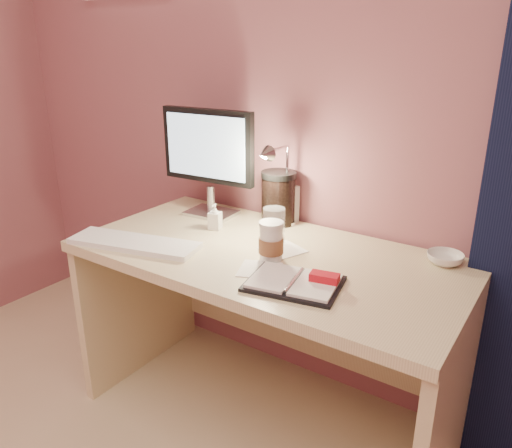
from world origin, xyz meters
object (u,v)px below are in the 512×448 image
Objects in this scene: desk at (277,300)px; coffee_cup at (271,242)px; planner at (297,282)px; keyboard at (134,243)px; bowl at (445,259)px; product_box at (283,204)px; monitor at (209,153)px; dark_jar at (278,201)px; lotion_bottle at (215,217)px; clear_cup at (274,227)px; desk_lamp at (278,178)px.

coffee_cup is at bearing -68.15° from desk.
desk is 0.40m from planner.
keyboard is 1.10m from bowl.
bowl is 0.68m from product_box.
monitor reaches higher than desk.
bowl reaches higher than desk.
bowl is (0.99, 0.48, 0.01)m from keyboard.
desk is at bearing -161.86° from bowl.
desk is at bearing -58.74° from dark_jar.
planner reaches higher than bowl.
desk is at bearing 19.98° from keyboard.
planner reaches higher than keyboard.
keyboard is 0.52m from coffee_cup.
planner is 0.21m from coffee_cup.
lotion_bottle is at bearing -131.02° from dark_jar.
product_box is (-0.10, 0.24, 0.01)m from clear_cup.
product_box reaches higher than lotion_bottle.
desk_lamp is at bearing 117.18° from clear_cup.
desk is at bearing -51.70° from product_box.
desk_lamp is at bearing 117.65° from coffee_cup.
desk is at bearing 121.04° from planner.
clear_cup is 0.21m from desk_lamp.
lotion_bottle is 0.29m from product_box.
product_box reaches higher than coffee_cup.
desk is 0.40m from dark_jar.
product_box is (-0.17, 0.35, 0.01)m from coffee_cup.
desk_lamp is at bearing -4.87° from monitor.
desk_lamp is (-0.08, 0.13, 0.44)m from desk.
coffee_cup is at bearing -149.19° from bowl.
monitor is 1.42× the size of planner.
desk is 13.52× the size of lotion_bottle.
dark_jar is at bearing -94.53° from product_box.
dark_jar is (-0.68, 0.03, 0.08)m from bowl.
dark_jar is at bearing 125.41° from desk_lamp.
desk is at bearing 5.71° from clear_cup.
product_box reaches higher than bowl.
lotion_bottle is 0.30m from desk_lamp.
desk_lamp is at bearing 29.97° from lotion_bottle.
bowl is at bearing -2.20° from dark_jar.
product_box reaches higher than clear_cup.
dark_jar reaches higher than desk.
clear_cup is at bearing -22.98° from monitor.
dark_jar reaches higher than lotion_bottle.
dark_jar reaches higher than planner.
desk_lamp reaches higher than desk.
product_box is at bearing 115.09° from coffee_cup.
product_box is (-0.12, 0.23, 0.30)m from desk.
desk is 3.08× the size of monitor.
planner is 0.57m from lotion_bottle.
coffee_cup is at bearing -56.06° from desk_lamp.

